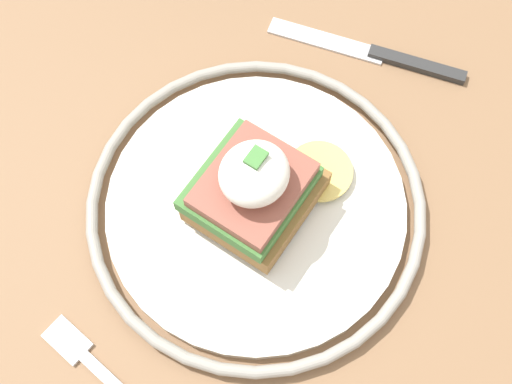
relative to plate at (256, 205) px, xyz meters
The scene contains 6 objects.
ground_plane 0.79m from the plate, 51.11° to the right, with size 6.00×6.00×0.00m, color #9E9993.
dining_table 0.13m from the plate, 51.11° to the right, with size 1.14×0.91×0.78m.
plate is the anchor object (origin of this frame).
sandwich 0.04m from the plate, behind, with size 0.13×0.10×0.08m.
fork 0.18m from the plate, behind, with size 0.03×0.16×0.00m.
knife 0.20m from the plate, ahead, with size 0.06×0.19×0.01m.
Camera 1 is at (-0.21, -0.07, 1.28)m, focal length 45.00 mm.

